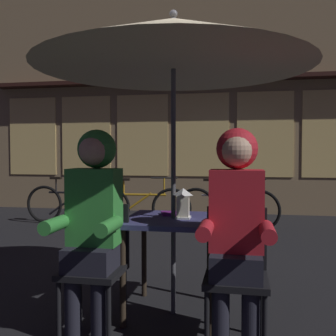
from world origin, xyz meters
The scene contains 13 objects.
ground_plane centered at (0.00, 0.00, 0.00)m, with size 60.00×60.00×0.00m, color black.
cafe_table centered at (0.00, 0.00, 0.64)m, with size 0.72×0.72×0.74m.
patio_umbrella centered at (0.00, 0.00, 2.06)m, with size 2.10×2.10×2.31m.
lantern centered at (0.08, -0.02, 0.86)m, with size 0.11×0.11×0.23m.
chair_left centered at (-0.48, -0.37, 0.49)m, with size 0.40×0.40×0.87m.
chair_right centered at (0.48, -0.37, 0.49)m, with size 0.40×0.40×0.87m.
person_left_hooded centered at (-0.48, -0.43, 0.85)m, with size 0.45×0.56×1.40m.
person_right_hooded centered at (0.48, -0.43, 0.85)m, with size 0.45×0.56×1.40m.
shopfront_building centered at (-0.28, 5.39, 3.09)m, with size 10.00×0.93×6.20m.
bicycle_nearest centered at (-2.38, 3.40, 0.35)m, with size 1.68×0.08×0.84m.
bicycle_second centered at (-1.12, 3.30, 0.35)m, with size 1.68×0.18×0.84m.
bicycle_third centered at (0.29, 3.40, 0.35)m, with size 1.67×0.24×0.84m.
book centered at (-0.02, 0.14, 0.75)m, with size 0.20×0.14×0.02m, color #661E7A.
Camera 1 is at (0.51, -2.93, 1.24)m, focal length 41.85 mm.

